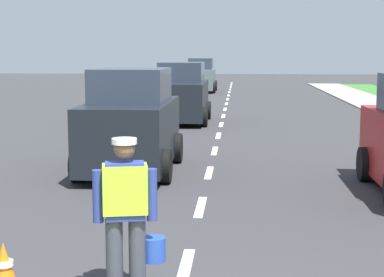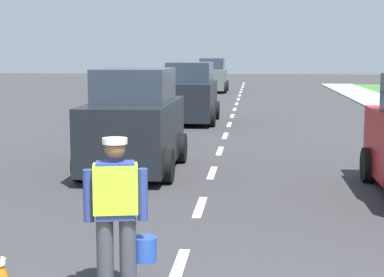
{
  "view_description": "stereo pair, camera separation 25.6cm",
  "coord_description": "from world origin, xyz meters",
  "views": [
    {
      "loc": [
        0.62,
        -4.53,
        2.55
      ],
      "look_at": [
        -0.17,
        6.03,
        1.1
      ],
      "focal_mm": 59.46,
      "sensor_mm": 36.0,
      "label": 1
    },
    {
      "loc": [
        0.87,
        -4.51,
        2.55
      ],
      "look_at": [
        -0.17,
        6.03,
        1.1
      ],
      "focal_mm": 59.46,
      "sensor_mm": 36.0,
      "label": 2
    }
  ],
  "objects": [
    {
      "name": "road_worker",
      "position": [
        -0.53,
        1.86,
        0.93
      ],
      "size": [
        0.73,
        0.47,
        1.67
      ],
      "color": "#383D4C",
      "rests_on": "ground"
    },
    {
      "name": "car_oncoming_second",
      "position": [
        -1.45,
        18.32,
        1.01
      ],
      "size": [
        2.0,
        4.04,
        2.17
      ],
      "color": "black",
      "rests_on": "ground"
    },
    {
      "name": "ground_plane",
      "position": [
        0.0,
        21.0,
        0.0
      ],
      "size": [
        96.0,
        96.0,
        0.0
      ],
      "primitive_type": "plane",
      "color": "#333335"
    },
    {
      "name": "lane_center_line",
      "position": [
        0.0,
        25.2,
        0.0
      ],
      "size": [
        0.14,
        46.4,
        0.01
      ],
      "color": "silver",
      "rests_on": "ground"
    },
    {
      "name": "car_oncoming_third",
      "position": [
        -1.82,
        36.06,
        0.99
      ],
      "size": [
        1.95,
        4.26,
        2.14
      ],
      "color": "slate",
      "rests_on": "ground"
    },
    {
      "name": "car_oncoming_lead",
      "position": [
        -1.67,
        8.77,
        1.02
      ],
      "size": [
        1.95,
        3.81,
        2.2
      ],
      "color": "black",
      "rests_on": "ground"
    }
  ]
}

